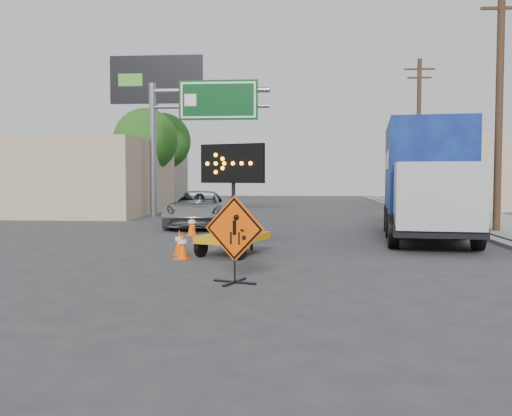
# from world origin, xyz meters

# --- Properties ---
(ground) EXTENTS (100.00, 100.00, 0.00)m
(ground) POSITION_xyz_m (0.00, 0.00, 0.00)
(ground) COLOR #2D2D30
(ground) RESTS_ON ground
(curb_right) EXTENTS (0.40, 60.00, 0.12)m
(curb_right) POSITION_xyz_m (7.20, 15.00, 0.06)
(curb_right) COLOR gray
(curb_right) RESTS_ON ground
(sidewalk_right) EXTENTS (4.00, 60.00, 0.15)m
(sidewalk_right) POSITION_xyz_m (9.50, 15.00, 0.07)
(sidewalk_right) COLOR gray
(sidewalk_right) RESTS_ON ground
(storefront_left_near) EXTENTS (14.00, 10.00, 4.00)m
(storefront_left_near) POSITION_xyz_m (-14.00, 20.00, 2.00)
(storefront_left_near) COLOR #C8B290
(storefront_left_near) RESTS_ON ground
(storefront_left_far) EXTENTS (12.00, 10.00, 4.40)m
(storefront_left_far) POSITION_xyz_m (-15.00, 34.00, 2.20)
(storefront_left_far) COLOR gray
(storefront_left_far) RESTS_ON ground
(building_right_far) EXTENTS (10.00, 14.00, 4.60)m
(building_right_far) POSITION_xyz_m (13.00, 30.00, 2.30)
(building_right_far) COLOR #C8B290
(building_right_far) RESTS_ON ground
(highway_gantry) EXTENTS (6.18, 0.38, 6.90)m
(highway_gantry) POSITION_xyz_m (-4.43, 17.96, 5.07)
(highway_gantry) COLOR slate
(highway_gantry) RESTS_ON ground
(billboard) EXTENTS (6.10, 0.54, 9.85)m
(billboard) POSITION_xyz_m (-8.35, 25.87, 7.35)
(billboard) COLOR slate
(billboard) RESTS_ON ground
(utility_pole_near) EXTENTS (1.80, 0.26, 9.00)m
(utility_pole_near) POSITION_xyz_m (8.00, 10.00, 4.68)
(utility_pole_near) COLOR #482F1E
(utility_pole_near) RESTS_ON ground
(utility_pole_far) EXTENTS (1.80, 0.26, 9.00)m
(utility_pole_far) POSITION_xyz_m (8.00, 24.00, 4.68)
(utility_pole_far) COLOR #482F1E
(utility_pole_far) RESTS_ON ground
(tree_left_near) EXTENTS (3.71, 3.71, 6.03)m
(tree_left_near) POSITION_xyz_m (-8.00, 22.00, 4.16)
(tree_left_near) COLOR #482F1E
(tree_left_near) RESTS_ON ground
(tree_left_far) EXTENTS (4.10, 4.10, 6.66)m
(tree_left_far) POSITION_xyz_m (-9.00, 30.00, 4.60)
(tree_left_far) COLOR #482F1E
(tree_left_far) RESTS_ON ground
(construction_sign) EXTENTS (1.21, 0.87, 1.71)m
(construction_sign) POSITION_xyz_m (-0.14, 0.16, 0.90)
(construction_sign) COLOR black
(construction_sign) RESTS_ON ground
(arrow_board) EXTENTS (1.88, 2.35, 2.92)m
(arrow_board) POSITION_xyz_m (-0.65, 4.13, 0.65)
(arrow_board) COLOR #CB8D0B
(arrow_board) RESTS_ON ground
(pickup_truck) EXTENTS (2.92, 5.52, 1.48)m
(pickup_truck) POSITION_xyz_m (-3.09, 12.28, 0.74)
(pickup_truck) COLOR #9EA0A4
(pickup_truck) RESTS_ON ground
(box_truck) EXTENTS (3.31, 8.33, 3.85)m
(box_truck) POSITION_xyz_m (5.21, 8.47, 1.74)
(box_truck) COLOR black
(box_truck) RESTS_ON ground
(cone_a) EXTENTS (0.41, 0.41, 0.70)m
(cone_a) POSITION_xyz_m (-1.83, 3.21, 0.35)
(cone_a) COLOR #EF4C05
(cone_a) RESTS_ON ground
(cone_b) EXTENTS (0.42, 0.42, 0.69)m
(cone_b) POSITION_xyz_m (-2.05, 3.90, 0.34)
(cone_b) COLOR #EF4C05
(cone_b) RESTS_ON ground
(cone_c) EXTENTS (0.37, 0.37, 0.66)m
(cone_c) POSITION_xyz_m (-1.01, 6.92, 0.33)
(cone_c) COLOR #EF4C05
(cone_c) RESTS_ON ground
(cone_d) EXTENTS (0.40, 0.40, 0.77)m
(cone_d) POSITION_xyz_m (-2.70, 8.84, 0.38)
(cone_d) COLOR #EF4C05
(cone_d) RESTS_ON ground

